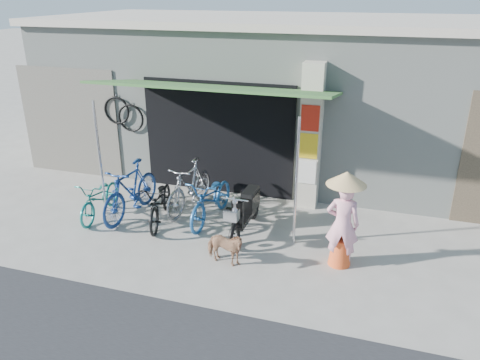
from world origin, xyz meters
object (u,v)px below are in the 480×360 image
(bike_black, at_px, (161,202))
(bike_silver, at_px, (190,187))
(bike_blue, at_px, (131,190))
(nun, at_px, (343,220))
(street_dog, at_px, (224,248))
(moped, at_px, (246,211))
(bike_teal, at_px, (100,198))
(bike_navy, at_px, (212,199))

(bike_black, height_order, bike_silver, bike_silver)
(bike_blue, distance_m, nun, 4.27)
(street_dog, bearing_deg, bike_black, 66.50)
(street_dog, distance_m, moped, 1.20)
(nun, bearing_deg, bike_blue, -10.31)
(bike_teal, relative_size, bike_navy, 0.86)
(bike_blue, height_order, moped, bike_blue)
(bike_teal, xyz_separation_m, street_dog, (2.97, -0.95, -0.10))
(bike_teal, distance_m, bike_black, 1.29)
(bike_silver, bearing_deg, bike_blue, -142.63)
(bike_navy, xyz_separation_m, nun, (2.60, -0.87, 0.36))
(bike_blue, bearing_deg, street_dog, -21.13)
(bike_navy, height_order, nun, nun)
(bike_blue, xyz_separation_m, bike_black, (0.70, -0.08, -0.12))
(nun, bearing_deg, bike_navy, -20.87)
(bike_teal, xyz_separation_m, bike_black, (1.28, 0.13, 0.03))
(bike_teal, height_order, bike_blue, bike_blue)
(moped, bearing_deg, bike_navy, 163.17)
(bike_navy, bearing_deg, nun, -14.54)
(bike_black, height_order, bike_navy, bike_navy)
(bike_silver, bearing_deg, bike_black, -108.39)
(moped, bearing_deg, bike_silver, 159.17)
(bike_blue, relative_size, nun, 1.11)
(bike_silver, xyz_separation_m, moped, (1.37, -0.56, -0.09))
(bike_teal, xyz_separation_m, nun, (4.81, -0.37, 0.43))
(street_dog, height_order, nun, nun)
(bike_black, bearing_deg, bike_navy, 7.79)
(moped, bearing_deg, bike_blue, -177.99)
(bike_navy, relative_size, moped, 1.05)
(street_dog, bearing_deg, bike_blue, 73.07)
(bike_black, distance_m, bike_navy, 1.00)
(moped, bearing_deg, nun, -17.26)
(bike_blue, xyz_separation_m, nun, (4.22, -0.58, 0.28))
(bike_blue, bearing_deg, bike_teal, -155.15)
(bike_silver, distance_m, street_dog, 2.23)
(bike_navy, height_order, street_dog, bike_navy)
(bike_black, relative_size, bike_silver, 0.94)
(street_dog, xyz_separation_m, moped, (0.01, 1.19, 0.13))
(bike_teal, relative_size, bike_silver, 0.88)
(bike_silver, bearing_deg, moped, -14.70)
(street_dog, relative_size, moped, 0.43)
(bike_navy, bearing_deg, moped, -14.24)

